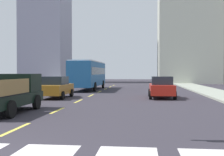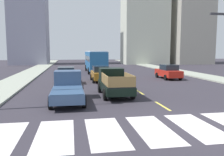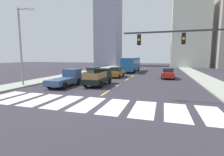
# 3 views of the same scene
# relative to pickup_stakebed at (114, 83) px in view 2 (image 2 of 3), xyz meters

# --- Properties ---
(ground_plane) EXTENTS (160.00, 160.00, 0.00)m
(ground_plane) POSITION_rel_pickup_stakebed_xyz_m (2.27, -8.27, -0.94)
(ground_plane) COLOR #312D36
(sidewalk_right) EXTENTS (3.32, 110.00, 0.15)m
(sidewalk_right) POSITION_rel_pickup_stakebed_xyz_m (13.73, 9.73, -0.86)
(sidewalk_right) COLOR #9CA291
(sidewalk_right) RESTS_ON ground
(sidewalk_left) EXTENTS (3.32, 110.00, 0.15)m
(sidewalk_left) POSITION_rel_pickup_stakebed_xyz_m (-9.19, 9.73, -0.86)
(sidewalk_left) COLOR #9CA291
(sidewalk_left) RESTS_ON ground
(crosswalk_stripe_0) EXTENTS (1.52, 3.94, 0.01)m
(crosswalk_stripe_0) POSITION_rel_pickup_stakebed_xyz_m (-5.99, -8.27, -0.93)
(crosswalk_stripe_0) COLOR silver
(crosswalk_stripe_0) RESTS_ON ground
(crosswalk_stripe_1) EXTENTS (1.52, 3.94, 0.01)m
(crosswalk_stripe_1) POSITION_rel_pickup_stakebed_xyz_m (-3.93, -8.27, -0.93)
(crosswalk_stripe_1) COLOR silver
(crosswalk_stripe_1) RESTS_ON ground
(crosswalk_stripe_2) EXTENTS (1.52, 3.94, 0.01)m
(crosswalk_stripe_2) POSITION_rel_pickup_stakebed_xyz_m (-1.86, -8.27, -0.93)
(crosswalk_stripe_2) COLOR silver
(crosswalk_stripe_2) RESTS_ON ground
(crosswalk_stripe_3) EXTENTS (1.52, 3.94, 0.01)m
(crosswalk_stripe_3) POSITION_rel_pickup_stakebed_xyz_m (0.21, -8.27, -0.93)
(crosswalk_stripe_3) COLOR silver
(crosswalk_stripe_3) RESTS_ON ground
(crosswalk_stripe_4) EXTENTS (1.52, 3.94, 0.01)m
(crosswalk_stripe_4) POSITION_rel_pickup_stakebed_xyz_m (2.27, -8.27, -0.93)
(crosswalk_stripe_4) COLOR silver
(crosswalk_stripe_4) RESTS_ON ground
(lane_dash_0) EXTENTS (0.16, 2.40, 0.01)m
(lane_dash_0) POSITION_rel_pickup_stakebed_xyz_m (2.27, -4.27, -0.93)
(lane_dash_0) COLOR #E4CF48
(lane_dash_0) RESTS_ON ground
(lane_dash_1) EXTENTS (0.16, 2.40, 0.01)m
(lane_dash_1) POSITION_rel_pickup_stakebed_xyz_m (2.27, 0.73, -0.93)
(lane_dash_1) COLOR #E4CF48
(lane_dash_1) RESTS_ON ground
(lane_dash_2) EXTENTS (0.16, 2.40, 0.01)m
(lane_dash_2) POSITION_rel_pickup_stakebed_xyz_m (2.27, 5.73, -0.93)
(lane_dash_2) COLOR #E4CF48
(lane_dash_2) RESTS_ON ground
(lane_dash_3) EXTENTS (0.16, 2.40, 0.01)m
(lane_dash_3) POSITION_rel_pickup_stakebed_xyz_m (2.27, 10.73, -0.93)
(lane_dash_3) COLOR #E4CF48
(lane_dash_3) RESTS_ON ground
(lane_dash_4) EXTENTS (0.16, 2.40, 0.01)m
(lane_dash_4) POSITION_rel_pickup_stakebed_xyz_m (2.27, 15.73, -0.93)
(lane_dash_4) COLOR #E4CF48
(lane_dash_4) RESTS_ON ground
(lane_dash_5) EXTENTS (0.16, 2.40, 0.01)m
(lane_dash_5) POSITION_rel_pickup_stakebed_xyz_m (2.27, 20.73, -0.93)
(lane_dash_5) COLOR #E4CF48
(lane_dash_5) RESTS_ON ground
(lane_dash_6) EXTENTS (0.16, 2.40, 0.01)m
(lane_dash_6) POSITION_rel_pickup_stakebed_xyz_m (2.27, 25.73, -0.93)
(lane_dash_6) COLOR #E4CF48
(lane_dash_6) RESTS_ON ground
(lane_dash_7) EXTENTS (0.16, 2.40, 0.01)m
(lane_dash_7) POSITION_rel_pickup_stakebed_xyz_m (2.27, 30.73, -0.93)
(lane_dash_7) COLOR #E4CF48
(lane_dash_7) RESTS_ON ground
(pickup_stakebed) EXTENTS (2.18, 5.20, 1.96)m
(pickup_stakebed) POSITION_rel_pickup_stakebed_xyz_m (0.00, 0.00, 0.00)
(pickup_stakebed) COLOR black
(pickup_stakebed) RESTS_ON ground
(pickup_dark) EXTENTS (2.18, 5.20, 1.96)m
(pickup_dark) POSITION_rel_pickup_stakebed_xyz_m (-3.47, -1.83, -0.02)
(pickup_dark) COLOR #344C72
(pickup_dark) RESTS_ON ground
(city_bus) EXTENTS (2.72, 10.80, 3.32)m
(city_bus) POSITION_rel_pickup_stakebed_xyz_m (0.49, 18.92, 1.02)
(city_bus) COLOR #205992
(city_bus) RESTS_ON ground
(sedan_far) EXTENTS (2.02, 4.40, 1.72)m
(sedan_far) POSITION_rel_pickup_stakebed_xyz_m (-0.05, 7.98, -0.08)
(sedan_far) COLOR #A1681C
(sedan_far) RESTS_ON ground
(sedan_near_right) EXTENTS (2.02, 4.40, 1.72)m
(sedan_near_right) POSITION_rel_pickup_stakebed_xyz_m (-3.74, 6.81, -0.08)
(sedan_near_right) COLOR gray
(sedan_near_right) RESTS_ON ground
(sedan_mid) EXTENTS (2.02, 4.40, 1.72)m
(sedan_mid) POSITION_rel_pickup_stakebed_xyz_m (8.30, 8.89, -0.08)
(sedan_mid) COLOR red
(sedan_mid) RESTS_ON ground
(block_mid_right) EXTENTS (11.00, 7.06, 21.88)m
(block_mid_right) POSITION_rel_pickup_stakebed_xyz_m (15.25, 40.43, 10.00)
(block_mid_right) COLOR beige
(block_mid_right) RESTS_ON ground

